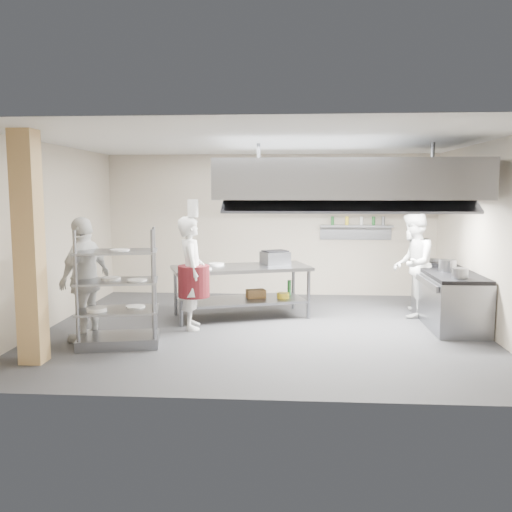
# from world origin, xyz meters

# --- Properties ---
(floor) EXTENTS (7.00, 7.00, 0.00)m
(floor) POSITION_xyz_m (0.00, 0.00, 0.00)
(floor) COLOR #2E2E30
(floor) RESTS_ON ground
(ceiling) EXTENTS (7.00, 7.00, 0.00)m
(ceiling) POSITION_xyz_m (0.00, 0.00, 3.00)
(ceiling) COLOR silver
(ceiling) RESTS_ON wall_back
(wall_back) EXTENTS (7.00, 0.00, 7.00)m
(wall_back) POSITION_xyz_m (0.00, 3.00, 1.50)
(wall_back) COLOR #B3A48E
(wall_back) RESTS_ON ground
(wall_left) EXTENTS (0.00, 6.00, 6.00)m
(wall_left) POSITION_xyz_m (-3.50, 0.00, 1.50)
(wall_left) COLOR #B3A48E
(wall_left) RESTS_ON ground
(wall_right) EXTENTS (0.00, 6.00, 6.00)m
(wall_right) POSITION_xyz_m (3.50, 0.00, 1.50)
(wall_right) COLOR #B3A48E
(wall_right) RESTS_ON ground
(column) EXTENTS (0.30, 0.30, 3.00)m
(column) POSITION_xyz_m (-2.90, -1.90, 1.50)
(column) COLOR tan
(column) RESTS_ON floor
(exhaust_hood) EXTENTS (4.00, 2.50, 0.60)m
(exhaust_hood) POSITION_xyz_m (1.30, 0.40, 2.40)
(exhaust_hood) COLOR gray
(exhaust_hood) RESTS_ON ceiling
(hood_strip_a) EXTENTS (1.60, 0.12, 0.04)m
(hood_strip_a) POSITION_xyz_m (0.40, 0.40, 2.08)
(hood_strip_a) COLOR white
(hood_strip_a) RESTS_ON exhaust_hood
(hood_strip_b) EXTENTS (1.60, 0.12, 0.04)m
(hood_strip_b) POSITION_xyz_m (2.20, 0.40, 2.08)
(hood_strip_b) COLOR white
(hood_strip_b) RESTS_ON exhaust_hood
(wall_shelf) EXTENTS (1.50, 0.28, 0.04)m
(wall_shelf) POSITION_xyz_m (1.80, 2.84, 1.50)
(wall_shelf) COLOR gray
(wall_shelf) RESTS_ON wall_back
(island) EXTENTS (2.58, 1.70, 0.91)m
(island) POSITION_xyz_m (-0.43, 0.82, 0.46)
(island) COLOR gray
(island) RESTS_ON floor
(island_worktop) EXTENTS (2.58, 1.70, 0.06)m
(island_worktop) POSITION_xyz_m (-0.43, 0.82, 0.88)
(island_worktop) COLOR gray
(island_worktop) RESTS_ON island
(island_undershelf) EXTENTS (2.37, 1.55, 0.04)m
(island_undershelf) POSITION_xyz_m (-0.43, 0.82, 0.30)
(island_undershelf) COLOR gray
(island_undershelf) RESTS_ON island
(pass_rack) EXTENTS (1.25, 0.88, 1.70)m
(pass_rack) POSITION_xyz_m (-2.04, -1.08, 0.85)
(pass_rack) COLOR slate
(pass_rack) RESTS_ON floor
(cooking_range) EXTENTS (0.80, 2.00, 0.84)m
(cooking_range) POSITION_xyz_m (3.08, 0.50, 0.42)
(cooking_range) COLOR slate
(cooking_range) RESTS_ON floor
(range_top) EXTENTS (0.78, 1.96, 0.06)m
(range_top) POSITION_xyz_m (3.08, 0.50, 0.87)
(range_top) COLOR black
(range_top) RESTS_ON cooking_range
(chef_head) EXTENTS (0.57, 0.74, 1.82)m
(chef_head) POSITION_xyz_m (-1.16, -0.01, 0.91)
(chef_head) COLOR silver
(chef_head) RESTS_ON floor
(chef_line) EXTENTS (0.95, 1.08, 1.86)m
(chef_line) POSITION_xyz_m (2.60, 1.10, 0.93)
(chef_line) COLOR silver
(chef_line) RESTS_ON floor
(chef_plating) EXTENTS (0.72, 1.17, 1.86)m
(chef_plating) POSITION_xyz_m (-2.60, -0.84, 0.93)
(chef_plating) COLOR white
(chef_plating) RESTS_ON floor
(griddle) EXTENTS (0.58, 0.54, 0.23)m
(griddle) POSITION_xyz_m (0.16, 1.14, 1.02)
(griddle) COLOR slate
(griddle) RESTS_ON island_worktop
(wicker_basket) EXTENTS (0.38, 0.32, 0.14)m
(wicker_basket) POSITION_xyz_m (-0.18, 0.99, 0.39)
(wicker_basket) COLOR olive
(wicker_basket) RESTS_ON island_undershelf
(stockpot) EXTENTS (0.28, 0.28, 0.19)m
(stockpot) POSITION_xyz_m (3.05, 0.53, 1.00)
(stockpot) COLOR gray
(stockpot) RESTS_ON range_top
(plate_stack) EXTENTS (0.28, 0.28, 0.05)m
(plate_stack) POSITION_xyz_m (-2.04, -1.08, 0.55)
(plate_stack) COLOR silver
(plate_stack) RESTS_ON pass_rack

